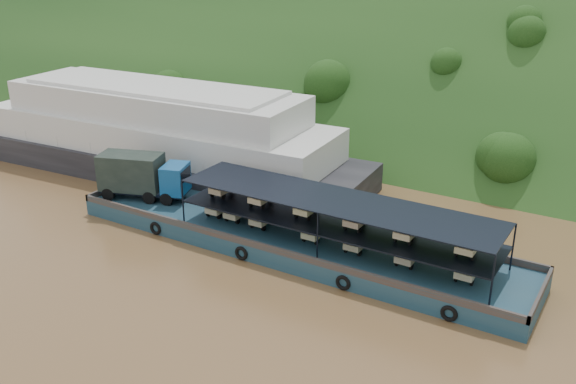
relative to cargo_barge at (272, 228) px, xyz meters
The scene contains 4 objects.
ground 2.24m from the cargo_barge, 14.52° to the right, with size 160.00×160.00×0.00m, color brown.
hillside 35.60m from the cargo_barge, 87.07° to the left, with size 140.00×28.00×28.00m, color #143312.
cargo_barge is the anchor object (origin of this frame).
passenger_ferry 19.72m from the cargo_barge, 156.57° to the left, with size 42.49×13.16×8.48m.
Camera 1 is at (21.46, -35.78, 21.32)m, focal length 40.00 mm.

